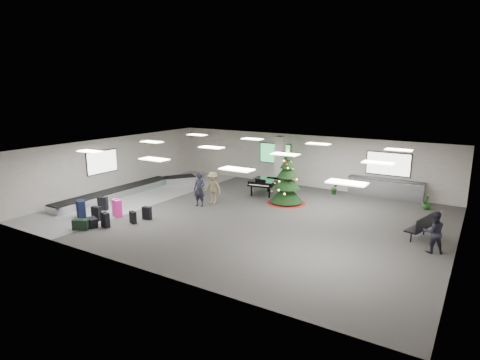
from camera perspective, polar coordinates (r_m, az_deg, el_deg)
The scene contains 21 objects.
ground at distance 19.46m, azimuth 0.87°, elevation -4.98°, with size 18.00×18.00×0.00m, color #393734.
room_envelope at distance 19.63m, azimuth 0.95°, elevation 2.21°, with size 18.02×14.02×3.21m.
baggage_carousel at distance 24.17m, azimuth -15.38°, elevation -1.37°, with size 2.28×9.71×0.43m.
service_counter at distance 23.62m, azimuth 19.94°, elevation -1.18°, with size 4.05×0.65×1.08m.
suitcase_0 at distance 19.71m, azimuth -19.74°, elevation -4.50°, with size 0.46×0.29×0.69m.
suitcase_1 at distance 18.65m, azimuth -18.60°, elevation -5.40°, with size 0.46×0.30×0.68m.
pink_suitcase at distance 20.03m, azimuth -17.10°, elevation -3.81°, with size 0.59×0.44×0.84m.
suitcase_3 at distance 19.21m, azimuth -13.10°, elevation -4.60°, with size 0.44×0.31×0.63m.
navy_suitcase at distance 20.39m, azimuth -21.68°, elevation -3.85°, with size 0.62×0.51×0.85m.
green_duffel at distance 18.74m, azimuth -21.67°, elevation -5.89°, with size 0.76×0.61×0.47m.
suitcase_7 at distance 18.85m, azimuth -14.99°, elevation -5.15°, with size 0.42×0.32×0.57m.
suitcase_8 at distance 21.25m, azimuth -18.92°, elevation -3.18°, with size 0.53×0.43×0.70m.
black_duffel at distance 18.93m, azimuth -20.27°, elevation -5.67°, with size 0.69×0.55×0.42m.
christmas_tree at distance 21.30m, azimuth 6.68°, elevation -0.67°, with size 2.07×2.07×2.95m.
grand_piano at distance 23.03m, azimuth 3.43°, elevation -0.30°, with size 1.60×1.95×1.02m.
bench at distance 17.85m, azimuth 24.38°, elevation -5.95°, with size 0.91×1.63×0.98m.
traveler_a at distance 20.75m, azimuth -5.79°, elevation -1.37°, with size 0.64×0.42×1.77m, color black.
traveler_b at distance 21.28m, azimuth -3.89°, elevation -1.08°, with size 1.09×0.63×1.69m, color #897855.
traveler_bench at distance 16.52m, azimuth 25.86°, elevation -6.69°, with size 0.77×0.60×1.59m, color black.
potted_plant_left at distance 23.74m, azimuth 13.33°, elevation -1.11°, with size 0.41×0.33×0.74m, color #154316.
potted_plant_right at distance 22.32m, azimuth 25.04°, elevation -2.89°, with size 0.41×0.41×0.73m, color #154316.
Camera 1 is at (9.52, -15.89, 5.95)m, focal length 30.00 mm.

